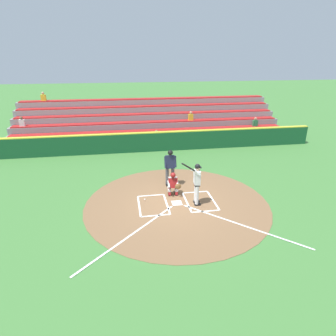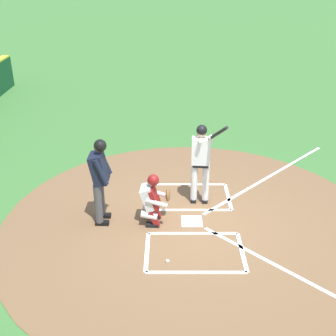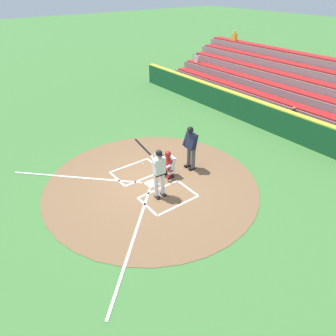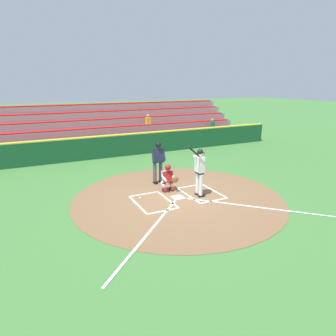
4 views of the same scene
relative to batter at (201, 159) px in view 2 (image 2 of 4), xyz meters
The scene contains 7 objects.
ground_plane 1.38m from the batter, 15.12° to the right, with size 120.00×120.00×0.00m, color #427A38.
dirt_circle 1.37m from the batter, 15.12° to the right, with size 8.00×8.00×0.01m, color brown.
home_plate_and_chalk 1.50m from the batter, 39.61° to the left, with size 7.93×4.91×0.01m.
batter is the anchor object (origin of this frame).
catcher 1.41m from the batter, 51.53° to the right, with size 0.59×0.64×1.13m.
plate_umpire 2.24m from the batter, 69.58° to the right, with size 0.59×0.42×1.86m.
baseball 2.51m from the batter, 18.61° to the right, with size 0.07×0.07×0.07m, color white.
Camera 2 is at (7.64, -0.49, 4.98)m, focal length 45.75 mm.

